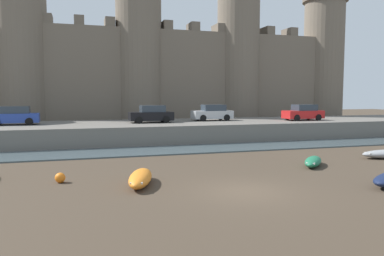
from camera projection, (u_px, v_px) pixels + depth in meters
ground_plane at (245, 192)px, 16.52m from camera, size 160.00×160.00×0.00m
water_channel at (175, 150)px, 28.84m from camera, size 80.00×4.50×0.10m
quay_road at (156, 131)px, 35.69m from camera, size 63.74×10.00×1.68m
castle at (139, 64)px, 45.00m from camera, size 57.81×6.07×21.06m
rowboat_foreground_right at (313, 161)px, 22.41m from camera, size 2.55×2.70×0.57m
rowboat_near_channel_left at (140, 178)px, 17.63m from camera, size 1.91×3.50×0.71m
mooring_buoy_mid_mud at (60, 178)px, 18.18m from camera, size 0.50×0.50×0.50m
car_quay_east at (303, 113)px, 38.52m from camera, size 4.14×1.96×1.62m
car_quay_centre_west at (212, 113)px, 38.13m from camera, size 4.14×1.96×1.62m
car_quay_west at (14, 116)px, 32.48m from camera, size 4.14×1.96×1.62m
car_quay_centre_east at (151, 114)px, 35.23m from camera, size 4.14×1.96×1.62m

